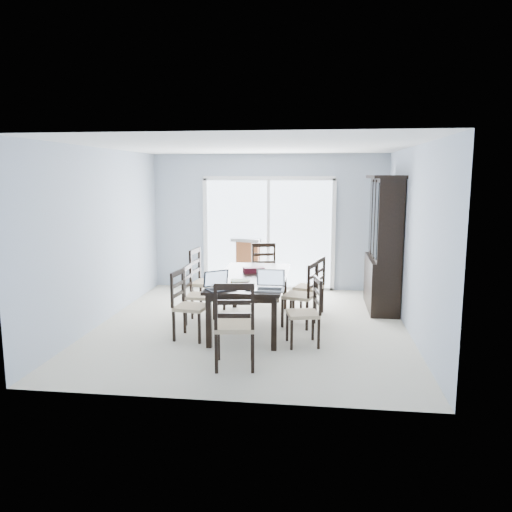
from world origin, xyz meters
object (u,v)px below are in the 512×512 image
at_px(chair_left_mid, 194,288).
at_px(chair_right_mid, 305,287).
at_px(dining_table, 252,281).
at_px(chair_right_far, 314,280).
at_px(china_hutch, 384,245).
at_px(laptop_dark, 221,286).
at_px(chair_right_near, 310,304).
at_px(chair_left_near, 185,297).
at_px(chair_left_far, 202,274).
at_px(chair_end_far, 265,265).
at_px(cell_phone, 249,290).
at_px(laptop_silver, 270,286).
at_px(chair_end_near, 234,316).
at_px(game_box, 254,270).
at_px(hot_tub, 231,256).

xyz_separation_m(chair_left_mid, chair_right_mid, (1.66, 0.02, 0.05)).
xyz_separation_m(dining_table, chair_right_far, (0.90, 0.71, -0.11)).
xyz_separation_m(china_hutch, laptop_dark, (-2.30, -2.18, -0.26)).
distance_m(china_hutch, chair_right_near, 2.36).
height_order(chair_left_near, chair_left_far, chair_left_far).
relative_size(dining_table, chair_left_far, 1.84).
height_order(chair_left_mid, chair_end_far, chair_end_far).
distance_m(chair_left_far, chair_right_mid, 1.76).
xyz_separation_m(chair_right_near, chair_end_far, (-0.84, 2.37, 0.06)).
relative_size(chair_left_near, cell_phone, 10.87).
bearing_deg(china_hutch, chair_left_near, -146.21).
bearing_deg(laptop_dark, laptop_silver, -31.62).
height_order(chair_right_mid, laptop_dark, chair_right_mid).
height_order(chair_right_mid, laptop_silver, chair_right_mid).
bearing_deg(chair_end_far, chair_left_near, 55.50).
xyz_separation_m(laptop_dark, laptop_silver, (0.62, 0.06, 0.00)).
xyz_separation_m(dining_table, cell_phone, (0.10, -0.93, 0.08)).
xyz_separation_m(chair_right_mid, chair_end_near, (-0.75, -1.77, 0.05)).
xyz_separation_m(chair_left_near, laptop_silver, (1.17, -0.22, 0.24)).
bearing_deg(game_box, chair_left_mid, -166.38).
height_order(chair_end_far, hot_tub, chair_end_far).
distance_m(dining_table, chair_left_far, 1.10).
xyz_separation_m(chair_left_near, hot_tub, (-0.06, 4.02, -0.08)).
bearing_deg(hot_tub, chair_left_far, -90.11).
bearing_deg(chair_right_mid, chair_end_near, 173.24).
relative_size(chair_right_near, chair_end_near, 0.86).
bearing_deg(chair_right_near, chair_end_far, 6.76).
height_order(dining_table, cell_phone, cell_phone).
height_order(china_hutch, chair_right_near, china_hutch).
relative_size(chair_left_far, chair_right_far, 1.12).
distance_m(chair_left_mid, chair_end_near, 1.98).
bearing_deg(cell_phone, hot_tub, 122.31).
xyz_separation_m(chair_end_near, game_box, (-0.03, 1.97, 0.16)).
bearing_deg(china_hutch, laptop_silver, -128.22).
height_order(chair_left_mid, cell_phone, chair_left_mid).
height_order(china_hutch, chair_right_mid, china_hutch).
relative_size(china_hutch, chair_end_far, 1.91).
relative_size(chair_left_mid, chair_end_far, 0.88).
xyz_separation_m(chair_left_mid, chair_right_far, (1.78, 0.65, 0.03)).
xyz_separation_m(chair_left_mid, chair_end_near, (0.91, -1.75, 0.10)).
relative_size(china_hutch, chair_right_mid, 2.00).
height_order(chair_right_near, laptop_dark, chair_right_near).
relative_size(dining_table, chair_left_mid, 2.17).
bearing_deg(chair_right_far, chair_left_mid, 127.31).
relative_size(chair_left_far, cell_phone, 12.11).
distance_m(chair_right_mid, laptop_silver, 1.07).
xyz_separation_m(chair_right_far, hot_tub, (-1.79, 2.66, -0.07)).
distance_m(china_hutch, chair_left_mid, 3.18).
xyz_separation_m(dining_table, laptop_silver, (0.35, -0.88, 0.14)).
xyz_separation_m(chair_left_near, chair_right_far, (1.73, 1.37, -0.00)).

